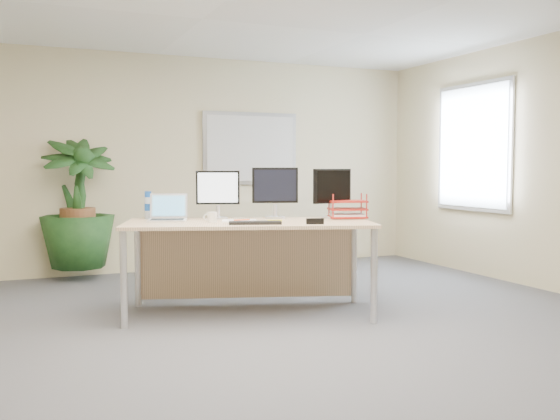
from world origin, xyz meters
name	(u,v)px	position (x,y,z in m)	size (l,w,h in m)	color
floor	(288,361)	(0.00, 0.00, 0.00)	(8.00, 8.00, 0.00)	#4B4A50
back_wall	(160,164)	(0.00, 4.00, 1.35)	(7.00, 0.04, 2.70)	beige
whiteboard	(251,149)	(1.20, 3.97, 1.55)	(1.30, 0.04, 0.95)	#B0B1B6
window	(473,147)	(3.47, 2.30, 1.55)	(0.04, 1.30, 1.55)	#B0B1B6
desk	(249,240)	(0.26, 1.48, 0.65)	(2.33, 1.53, 0.83)	tan
floor_plant	(78,216)	(-1.02, 3.70, 0.75)	(0.84, 0.84, 1.50)	#153B16
monitor_left	(218,191)	(0.05, 1.72, 1.08)	(0.39, 0.18, 0.44)	silver
monitor_right	(275,189)	(0.56, 1.57, 1.10)	(0.42, 0.19, 0.47)	silver
monitor_dark	(332,190)	(1.06, 1.38, 1.09)	(0.41, 0.19, 0.46)	silver
laptop	(168,214)	(-0.42, 1.71, 0.89)	(0.41, 0.38, 0.24)	silver
keyboard	(255,223)	(0.18, 1.11, 0.84)	(0.44, 0.15, 0.02)	black
coffee_mug	(212,217)	(-0.11, 1.39, 0.88)	(0.12, 0.08, 0.09)	white
spiral_notebook	(239,221)	(0.14, 1.37, 0.84)	(0.30, 0.23, 0.01)	white
orange_pen	(242,220)	(0.15, 1.34, 0.85)	(0.01, 0.01, 0.15)	#F44E1B
yellow_highlighter	(275,221)	(0.43, 1.26, 0.84)	(0.02, 0.02, 0.13)	#FFF51A
water_bottle	(148,206)	(-0.54, 1.97, 0.95)	(0.07, 0.07, 0.26)	silver
letter_tray	(347,211)	(1.18, 1.31, 0.90)	(0.40, 0.35, 0.16)	#A91D14
stapler	(315,221)	(0.65, 0.90, 0.85)	(0.15, 0.04, 0.05)	black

